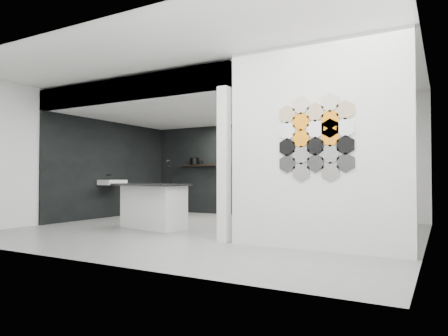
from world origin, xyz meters
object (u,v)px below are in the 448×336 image
kitchen_island (153,205)px  stockpot (194,161)px  wall_basin (112,182)px  kettle (262,160)px  glass_vase (277,160)px  utensil_cup (201,163)px  glass_bowl (277,161)px  partition_panel (315,146)px  bottle_dark (219,161)px

kitchen_island → stockpot: size_ratio=7.67×
wall_basin → kettle: 3.69m
kettle → glass_vase: kettle is taller
wall_basin → glass_vase: glass_vase is taller
utensil_cup → wall_basin: bearing=-120.3°
glass_bowl → kettle: bearing=180.0°
partition_panel → kitchen_island: (-3.38, 0.74, -0.96)m
glass_bowl → utensil_cup: bearing=180.0°
kitchen_island → glass_vase: size_ratio=12.01×
kitchen_island → glass_vase: (1.30, 3.12, 0.95)m
kettle → glass_vase: bearing=6.7°
stockpot → utensil_cup: bearing=0.0°
partition_panel → kettle: bearing=122.4°
glass_vase → wall_basin: bearing=-148.7°
bottle_dark → utensil_cup: size_ratio=1.53×
partition_panel → bottle_dark: (-3.71, 3.87, 0.00)m
partition_panel → bottle_dark: size_ratio=17.34×
wall_basin → glass_bowl: size_ratio=4.62×
wall_basin → glass_bowl: (3.39, 2.07, 0.52)m
glass_vase → bottle_dark: bottle_dark is taller
kettle → utensil_cup: size_ratio=1.89×
stockpot → kettle: 2.02m
partition_panel → glass_vase: bearing=118.2°
stockpot → bottle_dark: size_ratio=1.40×
kitchen_island → kettle: 3.40m
wall_basin → bottle_dark: bearing=49.7°
wall_basin → bottle_dark: size_ratio=3.72×
bottle_dark → wall_basin: bearing=-130.3°
stockpot → wall_basin: bearing=-115.7°
glass_vase → kettle: bearing=180.0°
kettle → glass_bowl: (0.38, 0.00, -0.04)m
wall_basin → kitchen_island: bearing=-26.9°
wall_basin → glass_vase: size_ratio=4.14×
kettle → utensil_cup: kettle is taller
kitchen_island → glass_vase: 3.52m
glass_vase → kitchen_island: bearing=-112.6°
kitchen_island → bottle_dark: 3.29m
stockpot → bottle_dark: (0.76, 0.00, -0.01)m
glass_vase → utensil_cup: size_ratio=1.37×
glass_bowl → bottle_dark: bearing=180.0°
glass_bowl → utensil_cup: size_ratio=1.23×
utensil_cup → glass_bowl: bearing=0.0°
partition_panel → glass_bowl: bearing=118.2°
utensil_cup → kitchen_island: bearing=-74.2°
wall_basin → kettle: bearing=34.4°
kettle → partition_panel: bearing=-50.9°
stockpot → utensil_cup: 0.22m
partition_panel → utensil_cup: partition_panel is taller
stockpot → glass_bowl: bearing=0.0°
kettle → bottle_dark: 1.26m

